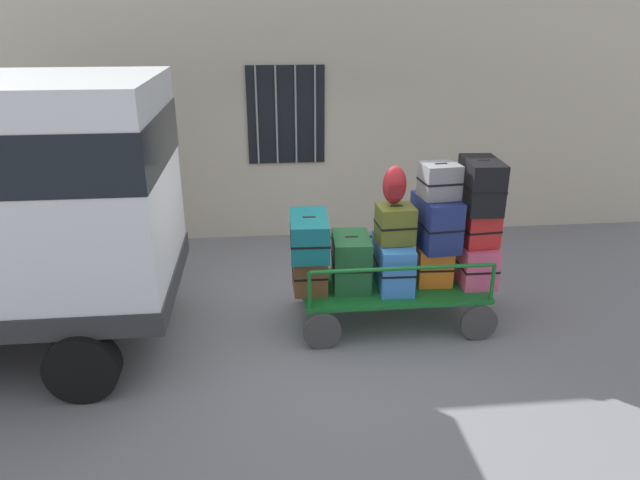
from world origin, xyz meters
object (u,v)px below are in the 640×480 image
Objects in this scene: suitcase_midright_top at (440,181)px; suitcase_left_middle at (309,235)px; suitcase_center_bottom at (393,263)px; backpack at (395,185)px; suitcase_midleft_bottom at (351,261)px; suitcase_right_top at (481,185)px; suitcase_midright_middle at (436,222)px; luggage_cart at (391,291)px; suitcase_center_middle at (395,224)px; suitcase_midright_bottom at (434,266)px; suitcase_right_bottom at (474,262)px; suitcase_left_bottom at (309,271)px; suitcase_right_middle at (477,226)px.

suitcase_left_middle is at bearing -177.90° from suitcase_midright_top.
suitcase_center_bottom is at bearing -179.04° from suitcase_midright_top.
backpack is at bearing 177.29° from suitcase_midright_top.
suitcase_midleft_bottom is 1.72m from suitcase_right_top.
luggage_cart is at bearing -175.78° from suitcase_midright_middle.
suitcase_midleft_bottom is at bearing 179.24° from suitcase_midright_top.
suitcase_left_middle is 1.07m from suitcase_center_bottom.
suitcase_center_middle is 0.73m from suitcase_midright_bottom.
suitcase_midright_middle is (0.49, 0.03, 0.48)m from suitcase_center_bottom.
suitcase_center_bottom is 0.50m from suitcase_center_middle.
suitcase_midright_middle is (0.00, 0.08, 0.53)m from suitcase_midright_bottom.
suitcase_midright_top is 1.13m from suitcase_right_bottom.
backpack reaches higher than suitcase_left_bottom.
suitcase_midleft_bottom is at bearing 7.78° from suitcase_left_middle.
suitcase_midright_middle is at bearing 90.00° from suitcase_midright_bottom.
suitcase_right_top reaches higher than suitcase_midright_top.
suitcase_center_middle reaches higher than suitcase_right_bottom.
suitcase_left_bottom is at bearing -178.28° from suitcase_right_middle.
suitcase_midright_middle is at bearing -179.66° from suitcase_right_top.
suitcase_midright_middle reaches higher than luggage_cart.
suitcase_midright_bottom is at bearing -170.96° from suitcase_right_top.
suitcase_right_middle is (0.49, -0.00, -0.07)m from suitcase_midright_middle.
suitcase_midright_top is 0.67× the size of suitcase_right_bottom.
suitcase_left_bottom is 0.60× the size of suitcase_center_bottom.
suitcase_midright_top reaches higher than backpack.
backpack is at bearing 102.59° from suitcase_center_middle.
suitcase_midright_top is 0.82× the size of suitcase_right_middle.
suitcase_left_middle is 2.02m from suitcase_right_bottom.
suitcase_right_top is (1.97, 0.06, 0.96)m from suitcase_left_bottom.
suitcase_midright_middle is at bearing 2.32° from suitcase_left_bottom.
luggage_cart is 3.11× the size of suitcase_right_top.
suitcase_left_middle is 0.62m from suitcase_midleft_bottom.
suitcase_midright_bottom is at bearing -1.93° from suitcase_center_middle.
suitcase_left_bottom is at bearing 179.40° from suitcase_midright_bottom.
suitcase_right_top reaches higher than suitcase_midright_bottom.
suitcase_left_bottom is at bearing -178.39° from suitcase_midright_top.
suitcase_center_bottom is 0.93m from backpack.
suitcase_left_bottom is 0.77× the size of suitcase_midleft_bottom.
suitcase_midright_bottom is (0.99, -0.07, -0.08)m from suitcase_midleft_bottom.
suitcase_midright_top reaches higher than suitcase_center_middle.
suitcase_center_middle is 0.95× the size of suitcase_midright_bottom.
backpack is (-0.01, 0.06, 0.44)m from suitcase_center_middle.
suitcase_left_middle is 1.11m from backpack.
suitcase_midleft_bottom is at bearing 173.80° from suitcase_center_middle.
backpack is (-1.00, 0.01, 0.52)m from suitcase_right_middle.
suitcase_midleft_bottom is 1.46× the size of suitcase_midright_top.
suitcase_left_bottom is 0.71× the size of suitcase_right_top.
suitcase_midleft_bottom is at bearing 177.53° from suitcase_center_bottom.
suitcase_center_bottom is 1.90× the size of backpack.
suitcase_midleft_bottom is 1.51× the size of suitcase_center_middle.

